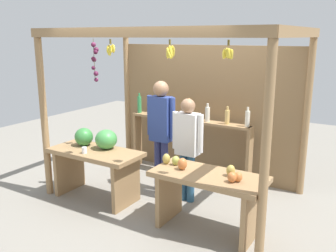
% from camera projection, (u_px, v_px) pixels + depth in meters
% --- Properties ---
extents(ground_plane, '(12.00, 12.00, 0.00)m').
position_uv_depth(ground_plane, '(175.00, 193.00, 5.64)').
color(ground_plane, gray).
rests_on(ground_plane, ground).
extents(market_stall, '(3.39, 2.09, 2.44)m').
position_uv_depth(market_stall, '(191.00, 97.00, 5.70)').
color(market_stall, '#99754C').
rests_on(market_stall, ground).
extents(fruit_counter_left, '(1.38, 0.69, 1.02)m').
position_uv_depth(fruit_counter_left, '(96.00, 155.00, 5.37)').
color(fruit_counter_left, '#99754C').
rests_on(fruit_counter_left, ground).
extents(fruit_counter_right, '(1.38, 0.64, 0.89)m').
position_uv_depth(fruit_counter_right, '(207.00, 188.00, 4.44)').
color(fruit_counter_right, '#99754C').
rests_on(fruit_counter_right, ground).
extents(bottle_shelf_unit, '(2.18, 0.22, 1.35)m').
position_uv_depth(bottle_shelf_unit, '(189.00, 130.00, 6.15)').
color(bottle_shelf_unit, '#99754C').
rests_on(bottle_shelf_unit, ground).
extents(vendor_man, '(0.48, 0.23, 1.70)m').
position_uv_depth(vendor_man, '(161.00, 126.00, 5.51)').
color(vendor_man, navy).
rests_on(vendor_man, ground).
extents(vendor_woman, '(0.48, 0.20, 1.51)m').
position_uv_depth(vendor_woman, '(187.00, 141.00, 5.18)').
color(vendor_woman, '#275274').
rests_on(vendor_woman, ground).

